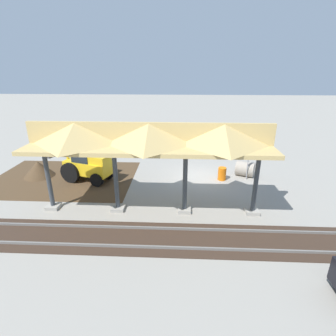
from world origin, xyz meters
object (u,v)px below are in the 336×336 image
object	(u,v)px
traffic_barrel	(222,174)
concrete_pipe	(245,169)
backhoe	(86,163)
stop_sign	(248,158)

from	to	relation	value
traffic_barrel	concrete_pipe	bearing A→B (deg)	-154.77
backhoe	concrete_pipe	size ratio (longest dim) A/B	3.30
stop_sign	traffic_barrel	world-z (taller)	stop_sign
concrete_pipe	traffic_barrel	xyz separation A→B (m)	(1.76, 0.83, -0.08)
backhoe	concrete_pipe	distance (m)	11.26
stop_sign	concrete_pipe	bearing A→B (deg)	-92.74
traffic_barrel	backhoe	bearing A→B (deg)	2.97
concrete_pipe	traffic_barrel	distance (m)	1.95
backhoe	stop_sign	bearing A→B (deg)	-176.79
stop_sign	concrete_pipe	distance (m)	1.27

